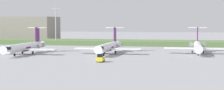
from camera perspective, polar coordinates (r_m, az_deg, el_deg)
ground_plane at (r=143.80m, az=1.07°, el=-0.87°), size 500.00×500.00×0.00m
grass_berm at (r=179.03m, az=3.21°, el=0.35°), size 320.00×20.00×2.18m
regional_jet_second at (r=132.16m, az=-12.83°, el=-0.25°), size 22.81×31.00×9.00m
regional_jet_third at (r=130.53m, az=-0.46°, el=-0.21°), size 22.81×31.00×9.00m
regional_jet_fourth at (r=135.06m, az=12.71°, el=-0.17°), size 22.81×31.00×9.00m
antenna_mast at (r=184.61m, az=-8.41°, el=3.47°), size 4.40×0.50×26.44m
distant_hangar at (r=227.39m, az=-15.70°, el=2.35°), size 59.44×21.16×13.64m
baggage_tug at (r=104.09m, az=-1.72°, el=-2.02°), size 1.72×3.20×2.30m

